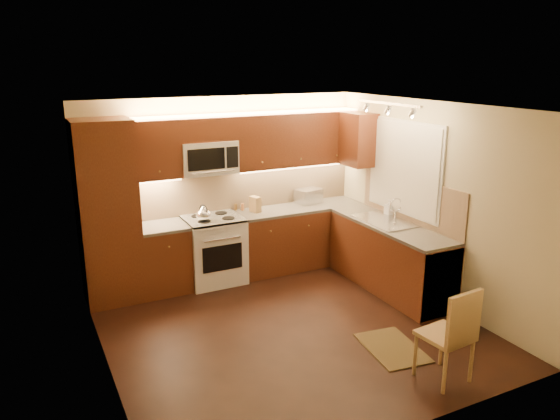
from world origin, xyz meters
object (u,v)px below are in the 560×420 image
soap_bottle (389,207)px  stove (214,250)px  kettle (204,213)px  toaster_oven (308,196)px  microwave (207,157)px  knife_block (255,204)px  dining_chair (445,333)px  sink (385,216)px

soap_bottle → stove: bearing=151.9°
kettle → toaster_oven: kettle is taller
microwave → kettle: (-0.17, -0.25, -0.68)m
knife_block → dining_chair: knife_block is taller
knife_block → soap_bottle: 1.86m
stove → dining_chair: (1.14, -3.23, 0.02)m
knife_block → dining_chair: (0.49, -3.30, -0.53)m
toaster_oven → dining_chair: (-0.42, -3.39, -0.53)m
stove → kettle: bearing=-145.3°
microwave → toaster_oven: (1.57, 0.02, -0.71)m
sink → toaster_oven: (-0.43, 1.28, 0.03)m
stove → microwave: 1.27m
soap_bottle → dining_chair: (-1.10, -2.32, -0.53)m
sink → soap_bottle: bearing=42.3°
stove → soap_bottle: 2.48m
kettle → knife_block: kettle is taller
stove → kettle: 0.61m
microwave → toaster_oven: microwave is taller
sink → kettle: (-2.17, 1.01, 0.06)m
toaster_oven → dining_chair: size_ratio=0.37×
knife_block → microwave: bearing=159.2°
sink → dining_chair: sink is taller
knife_block → dining_chair: size_ratio=0.23×
soap_bottle → dining_chair: 2.62m
stove → knife_block: (0.66, 0.07, 0.55)m
microwave → kettle: bearing=-123.5°
soap_bottle → toaster_oven: bearing=116.4°
kettle → sink: bearing=-44.9°
dining_chair → knife_block: bearing=93.1°
stove → toaster_oven: 1.67m
toaster_oven → knife_block: knife_block is taller
soap_bottle → sink: bearing=-143.8°
sink → toaster_oven: toaster_oven is taller
knife_block → dining_chair: bearing=-96.3°
kettle → soap_bottle: bearing=-38.1°
dining_chair → toaster_oven: bearing=77.5°
toaster_oven → knife_block: bearing=174.8°
microwave → kettle: microwave is taller
stove → dining_chair: 3.43m
microwave → toaster_oven: size_ratio=2.13×
stove → soap_bottle: (2.24, -0.91, 0.55)m
sink → knife_block: size_ratio=3.92×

